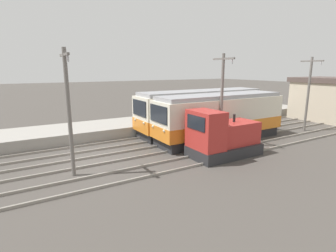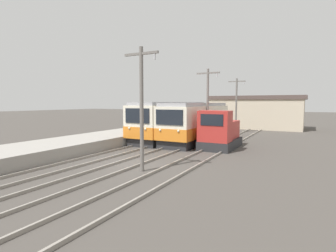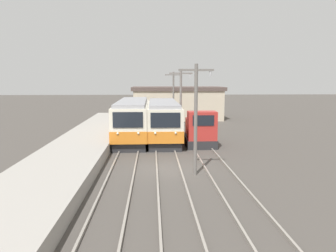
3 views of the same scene
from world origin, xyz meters
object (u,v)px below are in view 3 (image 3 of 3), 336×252
commuter_train_center (163,122)px  catenary_mast_mid (181,103)px  catenary_mast_near (196,115)px  catenary_mast_far (173,97)px  commuter_train_left (133,121)px  shunting_locomotive (200,131)px

commuter_train_center → catenary_mast_mid: catenary_mast_mid is taller
catenary_mast_near → catenary_mast_far: (0.00, 19.81, 0.00)m
commuter_train_left → catenary_mast_mid: size_ratio=1.86×
shunting_locomotive → catenary_mast_near: (-1.49, -8.68, 2.31)m
commuter_train_left → catenary_mast_near: 12.53m
catenary_mast_near → catenary_mast_mid: size_ratio=1.00×
catenary_mast_mid → catenary_mast_far: (0.00, 9.91, 0.00)m
commuter_train_center → catenary_mast_far: size_ratio=1.70×
commuter_train_left → commuter_train_center: commuter_train_left is taller
shunting_locomotive → catenary_mast_near: size_ratio=0.71×
catenary_mast_near → catenary_mast_mid: 9.91m
commuter_train_center → catenary_mast_near: 11.45m
commuter_train_left → catenary_mast_near: size_ratio=1.86×
commuter_train_left → shunting_locomotive: (5.80, -2.94, -0.48)m
catenary_mast_mid → shunting_locomotive: bearing=-39.5°
catenary_mast_mid → catenary_mast_far: 9.91m
commuter_train_center → shunting_locomotive: size_ratio=2.37×
commuter_train_left → commuter_train_center: (2.80, -0.43, -0.03)m
catenary_mast_mid → commuter_train_left: bearing=158.3°
commuter_train_center → shunting_locomotive: bearing=-40.0°
catenary_mast_mid → catenary_mast_near: bearing=-90.0°
commuter_train_center → catenary_mast_near: (1.51, -11.19, 1.86)m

